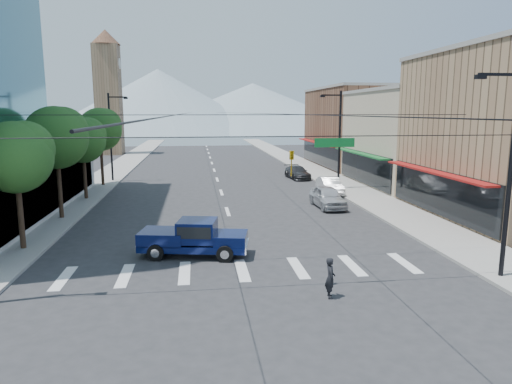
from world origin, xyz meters
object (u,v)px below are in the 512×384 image
pedestrian (330,278)px  parked_car_mid (330,186)px  parked_car_near (328,197)px  pickup_truck (193,237)px  parked_car_far (297,172)px

pedestrian → parked_car_mid: 22.91m
pedestrian → parked_car_near: 17.19m
pedestrian → parked_car_mid: size_ratio=0.36×
pedestrian → pickup_truck: bearing=46.7°
parked_car_far → pickup_truck: bearing=-118.8°
pedestrian → parked_car_mid: pedestrian is taller
parked_car_mid → parked_car_far: 9.64m
parked_car_near → pedestrian: bearing=-107.8°
parked_car_mid → parked_car_near: bearing=-106.6°
pickup_truck → parked_car_near: (10.01, 10.52, -0.15)m
pedestrian → parked_car_mid: (6.52, 21.96, -0.07)m
parked_car_near → parked_car_mid: (1.80, 5.44, -0.07)m
pedestrian → parked_car_far: size_ratio=0.34×
pickup_truck → parked_car_mid: size_ratio=1.27×
parked_car_near → parked_car_far: (1.04, 15.04, -0.12)m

